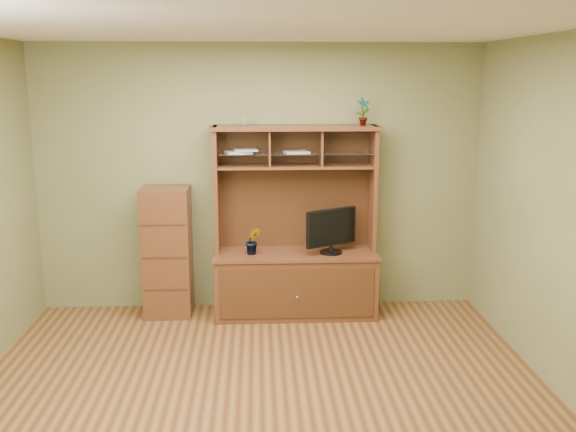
{
  "coord_description": "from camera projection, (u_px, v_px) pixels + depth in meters",
  "views": [
    {
      "loc": [
        -0.02,
        -4.47,
        2.38
      ],
      "look_at": [
        0.25,
        1.2,
        1.13
      ],
      "focal_mm": 40.0,
      "sensor_mm": 36.0,
      "label": 1
    }
  ],
  "objects": [
    {
      "name": "top_plant",
      "position": [
        363.0,
        111.0,
        6.24
      ],
      "size": [
        0.16,
        0.13,
        0.27
      ],
      "primitive_type": "imported",
      "rotation": [
        0.0,
        0.0,
        0.29
      ],
      "color": "#3A6222",
      "rests_on": "media_hutch"
    },
    {
      "name": "room",
      "position": [
        261.0,
        223.0,
        4.58
      ],
      "size": [
        4.54,
        4.04,
        2.74
      ],
      "color": "#503017",
      "rests_on": "ground"
    },
    {
      "name": "reed_diffuser",
      "position": [
        244.0,
        115.0,
        6.2
      ],
      "size": [
        0.05,
        0.05,
        0.26
      ],
      "color": "silver",
      "rests_on": "media_hutch"
    },
    {
      "name": "media_hutch",
      "position": [
        295.0,
        264.0,
        6.46
      ],
      "size": [
        1.66,
        0.61,
        1.9
      ],
      "color": "#422512",
      "rests_on": "room"
    },
    {
      "name": "orchid_plant",
      "position": [
        253.0,
        241.0,
        6.3
      ],
      "size": [
        0.16,
        0.13,
        0.27
      ],
      "primitive_type": "imported",
      "rotation": [
        0.0,
        0.0,
        -0.09
      ],
      "color": "#2D5B1F",
      "rests_on": "media_hutch"
    },
    {
      "name": "magazines",
      "position": [
        259.0,
        151.0,
        6.28
      ],
      "size": [
        0.84,
        0.24,
        0.04
      ],
      "color": "silver",
      "rests_on": "media_hutch"
    },
    {
      "name": "monitor",
      "position": [
        331.0,
        230.0,
        6.32
      ],
      "size": [
        0.52,
        0.31,
        0.45
      ],
      "rotation": [
        0.0,
        0.0,
        0.5
      ],
      "color": "black",
      "rests_on": "media_hutch"
    },
    {
      "name": "side_cabinet",
      "position": [
        167.0,
        252.0,
        6.42
      ],
      "size": [
        0.47,
        0.43,
        1.31
      ],
      "color": "#422512",
      "rests_on": "room"
    }
  ]
}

